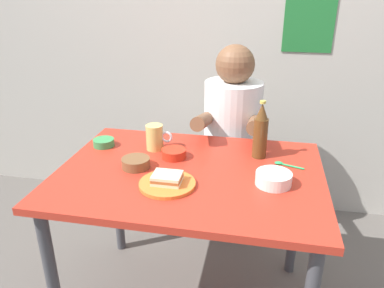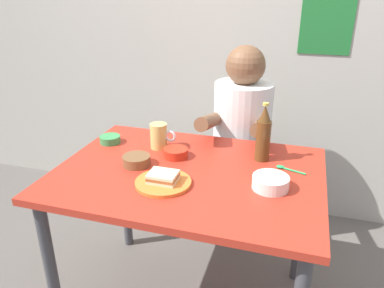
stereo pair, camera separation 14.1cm
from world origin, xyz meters
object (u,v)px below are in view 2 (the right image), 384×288
object	(u,v)px
plate_orange	(163,183)
stool	(239,185)
dining_table	(189,190)
sandwich	(163,177)
sauce_bowl_chili	(176,152)
person_seated	(242,120)
beer_mug	(159,136)
beer_bottle	(263,135)

from	to	relation	value
plate_orange	stool	bearing A→B (deg)	77.06
dining_table	sandwich	xyz separation A→B (m)	(-0.06, -0.14, 0.13)
plate_orange	sauce_bowl_chili	distance (m)	0.25
person_seated	plate_orange	size ratio (longest dim) A/B	3.27
stool	beer_mug	size ratio (longest dim) A/B	3.57
stool	sauce_bowl_chili	distance (m)	0.70
sandwich	sauce_bowl_chili	xyz separation A→B (m)	(-0.04, 0.25, -0.01)
stool	sauce_bowl_chili	world-z (taller)	sauce_bowl_chili
beer_mug	sauce_bowl_chili	world-z (taller)	beer_mug
dining_table	sandwich	distance (m)	0.20
sauce_bowl_chili	person_seated	bearing A→B (deg)	67.28
beer_bottle	sauce_bowl_chili	world-z (taller)	beer_bottle
sandwich	sauce_bowl_chili	size ratio (longest dim) A/B	1.00
beer_mug	beer_bottle	bearing A→B (deg)	1.42
beer_bottle	sauce_bowl_chili	distance (m)	0.39
beer_bottle	dining_table	bearing A→B (deg)	-144.80
person_seated	plate_orange	world-z (taller)	person_seated
sandwich	beer_mug	size ratio (longest dim) A/B	0.87
stool	beer_bottle	xyz separation A→B (m)	(0.16, -0.43, 0.51)
person_seated	sandwich	distance (m)	0.78
dining_table	sauce_bowl_chili	bearing A→B (deg)	130.59
person_seated	beer_mug	size ratio (longest dim) A/B	5.71
dining_table	plate_orange	xyz separation A→B (m)	(-0.06, -0.14, 0.10)
stool	beer_mug	xyz separation A→B (m)	(-0.32, -0.45, 0.45)
beer_mug	sauce_bowl_chili	distance (m)	0.13
stool	sauce_bowl_chili	size ratio (longest dim) A/B	4.09
person_seated	beer_bottle	size ratio (longest dim) A/B	2.75
sandwich	beer_bottle	xyz separation A→B (m)	(0.34, 0.34, 0.09)
sandwich	beer_mug	xyz separation A→B (m)	(-0.14, 0.32, 0.03)
plate_orange	sandwich	world-z (taller)	sandwich
stool	beer_bottle	distance (m)	0.69
sandwich	person_seated	bearing A→B (deg)	76.87
beer_mug	stool	bearing A→B (deg)	54.40
dining_table	person_seated	world-z (taller)	person_seated
sauce_bowl_chili	beer_mug	bearing A→B (deg)	145.61
person_seated	sandwich	size ratio (longest dim) A/B	6.54
stool	beer_mug	distance (m)	0.71
stool	sandwich	world-z (taller)	sandwich
plate_orange	beer_bottle	size ratio (longest dim) A/B	0.84
dining_table	plate_orange	world-z (taller)	plate_orange
plate_orange	sandwich	size ratio (longest dim) A/B	2.00
dining_table	sandwich	world-z (taller)	sandwich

